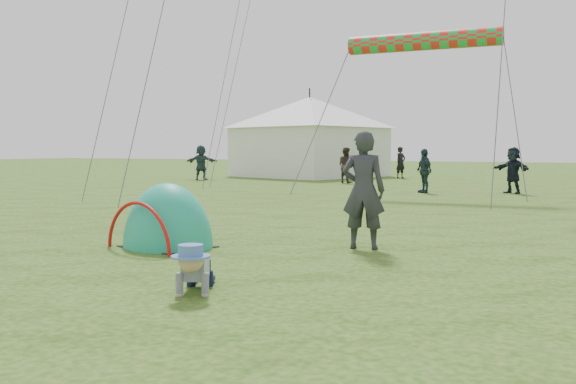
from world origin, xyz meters
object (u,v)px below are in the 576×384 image
at_px(popup_tent, 168,247).
at_px(standing_adult, 363,190).
at_px(crawling_toddler, 194,267).
at_px(event_marquee, 310,134).

xyz_separation_m(popup_tent, standing_adult, (3.01, 1.21, 0.96)).
bearing_deg(crawling_toddler, standing_adult, 55.82).
bearing_deg(standing_adult, event_marquee, -74.71).
height_order(standing_adult, event_marquee, event_marquee).
relative_size(crawling_toddler, popup_tent, 0.37).
xyz_separation_m(standing_adult, event_marquee, (-11.20, 23.78, 1.46)).
xyz_separation_m(crawling_toddler, popup_tent, (-2.30, 2.67, -0.30)).
bearing_deg(popup_tent, event_marquee, 123.11).
xyz_separation_m(crawling_toddler, standing_adult, (0.71, 3.88, 0.66)).
relative_size(popup_tent, event_marquee, 0.30).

